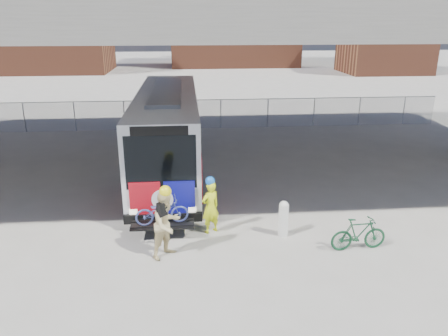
{
  "coord_description": "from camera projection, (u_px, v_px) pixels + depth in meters",
  "views": [
    {
      "loc": [
        -1.14,
        -15.02,
        6.63
      ],
      "look_at": [
        0.12,
        -0.47,
        1.6
      ],
      "focal_mm": 35.0,
      "sensor_mm": 36.0,
      "label": 1
    }
  ],
  "objects": [
    {
      "name": "cyclist_hivis",
      "position": [
        210.0,
        206.0,
        13.99
      ],
      "size": [
        0.77,
        0.69,
        1.93
      ],
      "rotation": [
        0.0,
        0.0,
        3.69
      ],
      "color": "#E4F519",
      "rests_on": "ground"
    },
    {
      "name": "overpass",
      "position": [
        212.0,
        20.0,
        18.04
      ],
      "size": [
        40.0,
        16.0,
        7.95
      ],
      "color": "#605E59",
      "rests_on": "ground"
    },
    {
      "name": "brick_buildings",
      "position": [
        202.0,
        27.0,
        60.17
      ],
      "size": [
        54.0,
        22.0,
        12.0
      ],
      "color": "brown",
      "rests_on": "ground"
    },
    {
      "name": "ground",
      "position": [
        220.0,
        204.0,
        16.4
      ],
      "size": [
        160.0,
        160.0,
        0.0
      ],
      "primitive_type": "plane",
      "color": "#9E9991",
      "rests_on": "ground"
    },
    {
      "name": "bollard",
      "position": [
        283.0,
        217.0,
        13.84
      ],
      "size": [
        0.31,
        0.31,
        1.2
      ],
      "color": "silver",
      "rests_on": "ground"
    },
    {
      "name": "chainlink_fence",
      "position": [
        205.0,
        106.0,
        27.24
      ],
      "size": [
        30.0,
        0.06,
        30.0
      ],
      "color": "gray",
      "rests_on": "ground"
    },
    {
      "name": "bike_parked",
      "position": [
        359.0,
        234.0,
        13.03
      ],
      "size": [
        1.75,
        0.6,
        1.04
      ],
      "primitive_type": "imported",
      "rotation": [
        0.0,
        0.0,
        1.64
      ],
      "color": "#164528",
      "rests_on": "ground"
    },
    {
      "name": "cyclist_tan",
      "position": [
        167.0,
        223.0,
        12.54
      ],
      "size": [
        1.23,
        1.23,
        2.2
      ],
      "rotation": [
        0.0,
        0.0,
        0.78
      ],
      "color": "beige",
      "rests_on": "ground"
    },
    {
      "name": "bus",
      "position": [
        168.0,
        125.0,
        19.44
      ],
      "size": [
        2.67,
        12.97,
        3.69
      ],
      "color": "silver",
      "rests_on": "ground"
    }
  ]
}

